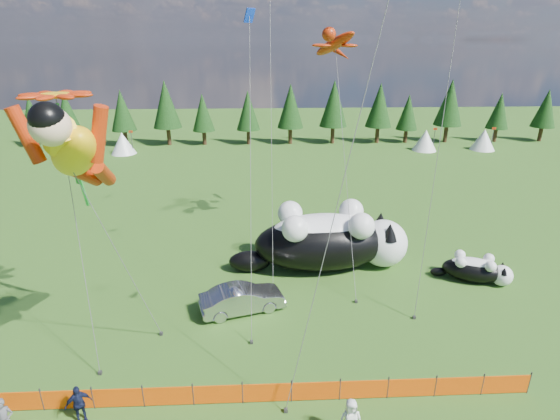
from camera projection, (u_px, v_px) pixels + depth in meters
name	position (u px, v px, depth m)	size (l,w,h in m)	color
ground	(266.00, 353.00, 20.80)	(160.00, 160.00, 0.00)	#17380A
safety_fence	(267.00, 393.00, 17.82)	(22.06, 0.06, 1.10)	#262626
tree_line	(261.00, 116.00, 61.21)	(90.00, 4.00, 8.00)	black
festival_tents	(344.00, 141.00, 57.98)	(50.00, 3.20, 2.80)	white
cat_large	(330.00, 239.00, 28.02)	(11.66, 4.52, 4.21)	black
cat_small	(476.00, 269.00, 26.78)	(4.59, 2.83, 1.72)	black
car	(242.00, 299.00, 23.82)	(1.60, 4.60, 1.51)	#AEAEB2
spectator_a	(5.00, 420.00, 16.00)	(0.68, 0.45, 1.87)	#515055
spectator_c	(79.00, 404.00, 16.82)	(0.99, 0.50, 1.68)	black
spectator_e	(350.00, 419.00, 16.11)	(0.85, 0.56, 1.75)	silver
superhero_kite	(74.00, 152.00, 15.96)	(6.66, 6.82, 12.65)	yellow
gecko_kite	(335.00, 44.00, 28.48)	(5.21, 12.57, 16.44)	#B32808
flower_kite	(56.00, 99.00, 18.04)	(3.79, 5.01, 12.11)	#B32808
diamond_kite_a	(250.00, 33.00, 22.06)	(0.90, 7.01, 16.36)	#0D34C9
diamond_kite_c	(386.00, 12.00, 13.27)	(3.57, 1.69, 16.28)	#0D34C9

